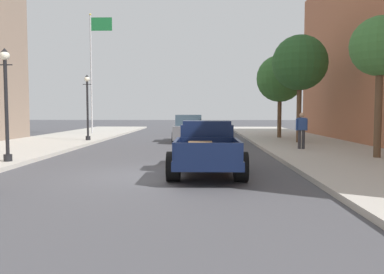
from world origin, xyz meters
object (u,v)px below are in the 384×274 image
Objects in this scene: street_tree_third at (280,79)px; street_tree_nearest at (380,47)px; car_background_grey at (189,129)px; pedestrian_sidewalk_right at (302,128)px; street_tree_second at (300,63)px; street_lamp_near at (6,96)px; flagpole at (94,60)px; hotrod_truck_navy at (207,148)px; street_lamp_far at (87,102)px.

street_tree_nearest is at bearing -82.15° from street_tree_third.
street_tree_nearest reaches higher than car_background_grey.
car_background_grey is at bearing 132.09° from pedestrian_sidewalk_right.
street_tree_second is at bearing 99.84° from street_tree_nearest.
street_lamp_near is 14.85m from street_tree_second.
street_tree_nearest is 7.13m from street_tree_second.
flagpole is 1.57× the size of street_tree_second.
street_tree_second is at bearing 35.37° from street_lamp_near.
hotrod_truck_navy is at bearing -156.43° from street_tree_nearest.
pedestrian_sidewalk_right is at bearing 22.96° from street_lamp_near.
street_lamp_near and street_lamp_far have the same top height.
street_lamp_near is (-6.83, 1.29, 1.63)m from hotrod_truck_navy.
street_lamp_far is (-0.09, 9.85, 0.00)m from street_lamp_near.
flagpole reaches higher than street_lamp_near.
street_lamp_near is at bearing -89.47° from street_lamp_far.
hotrod_truck_navy is 7.77m from street_tree_nearest.
pedestrian_sidewalk_right reaches higher than car_background_grey.
flagpole is at bearing 95.53° from street_lamp_near.
flagpole reaches higher than car_background_grey.
street_lamp_near is (-11.21, -4.75, 1.30)m from pedestrian_sidewalk_right.
flagpole is 1.76× the size of street_tree_nearest.
pedestrian_sidewalk_right is 0.32× the size of street_tree_nearest.
street_lamp_near is at bearing -157.04° from pedestrian_sidewalk_right.
street_lamp_far is (-11.30, 5.09, 1.30)m from pedestrian_sidewalk_right.
hotrod_truck_navy is at bearing -58.15° from street_lamp_far.
street_tree_second reaches higher than street_tree_nearest.
street_tree_nearest is at bearing 23.57° from hotrod_truck_navy.
street_lamp_far reaches higher than car_background_grey.
street_tree_second reaches higher than street_tree_third.
street_tree_third reaches higher than street_tree_nearest.
street_lamp_far is 0.74× the size of street_tree_nearest.
flagpole reaches higher than street_tree_nearest.
flagpole is at bearing 133.60° from street_tree_nearest.
street_lamp_near is at bearing -133.19° from street_tree_third.
street_tree_second is (5.16, 9.80, 3.72)m from hotrod_truck_navy.
car_background_grey is at bearing -162.82° from street_tree_third.
street_tree_nearest is (13.30, -8.35, 1.82)m from street_lamp_far.
hotrod_truck_navy is at bearing -85.45° from car_background_grey.
street_lamp_far is (-6.92, 11.14, 1.63)m from hotrod_truck_navy.
flagpole reaches higher than street_tree_second.
pedestrian_sidewalk_right is 0.18× the size of flagpole.
hotrod_truck_navy is 1.15× the size of car_background_grey.
street_tree_second is at bearing -32.20° from flagpole.
street_tree_second is 3.99m from street_tree_third.
flagpole reaches higher than hotrod_truck_navy.
hotrod_truck_navy is at bearing -125.98° from pedestrian_sidewalk_right.
street_tree_second is at bearing -19.37° from car_background_grey.
street_lamp_near is at bearing -84.47° from flagpole.
street_tree_second is (6.12, -2.15, 3.71)m from car_background_grey.
street_tree_third is at bearing 97.85° from street_tree_nearest.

